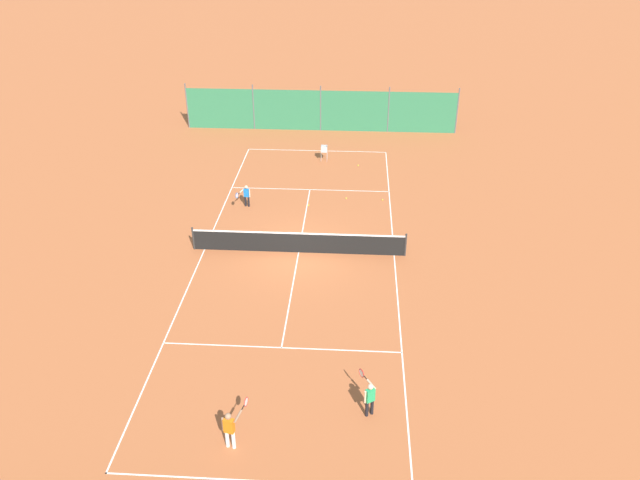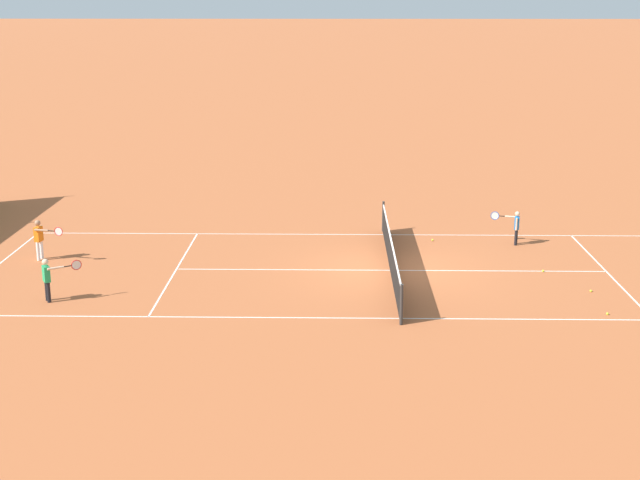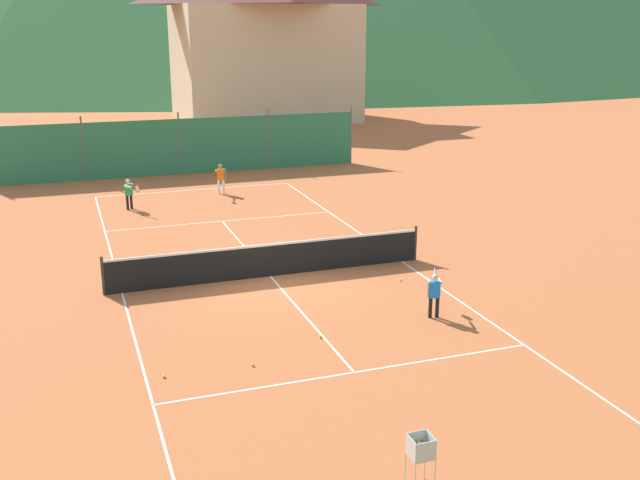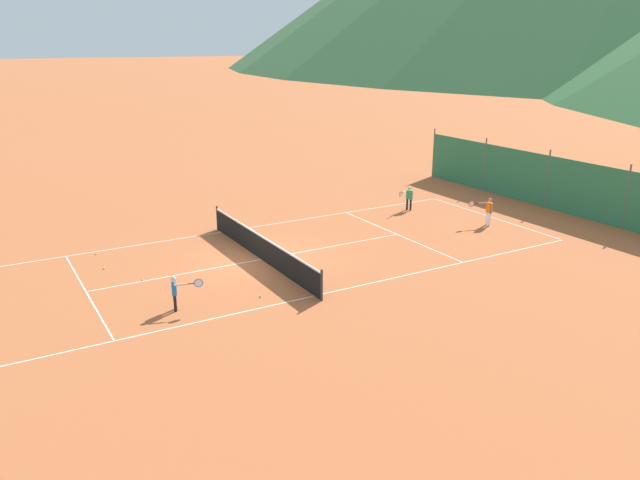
# 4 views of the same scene
# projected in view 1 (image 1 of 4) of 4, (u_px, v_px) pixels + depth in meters

# --- Properties ---
(ground_plane) EXTENTS (600.00, 600.00, 0.00)m
(ground_plane) POSITION_uv_depth(u_px,v_px,m) (299.00, 252.00, 26.83)
(ground_plane) COLOR #B25B33
(court_line_markings) EXTENTS (8.25, 23.85, 0.01)m
(court_line_markings) POSITION_uv_depth(u_px,v_px,m) (299.00, 252.00, 26.83)
(court_line_markings) COLOR white
(court_line_markings) RESTS_ON ground
(tennis_net) EXTENTS (9.18, 0.08, 1.06)m
(tennis_net) POSITION_uv_depth(u_px,v_px,m) (298.00, 242.00, 26.59)
(tennis_net) COLOR #2D2D2D
(tennis_net) RESTS_ON ground
(windscreen_fence_near) EXTENTS (17.28, 0.08, 2.90)m
(windscreen_fence_near) POSITION_uv_depth(u_px,v_px,m) (321.00, 111.00, 39.64)
(windscreen_fence_near) COLOR #2D754C
(windscreen_fence_near) RESTS_ON ground
(player_near_baseline) EXTENTS (0.58, 0.91, 1.12)m
(player_near_baseline) POSITION_uv_depth(u_px,v_px,m) (246.00, 195.00, 30.34)
(player_near_baseline) COLOR black
(player_near_baseline) RESTS_ON ground
(player_near_service) EXTENTS (0.52, 1.01, 1.19)m
(player_near_service) POSITION_uv_depth(u_px,v_px,m) (369.00, 396.00, 18.29)
(player_near_service) COLOR black
(player_near_service) RESTS_ON ground
(player_far_service) EXTENTS (0.61, 1.00, 1.26)m
(player_far_service) POSITION_uv_depth(u_px,v_px,m) (230.00, 427.00, 17.19)
(player_far_service) COLOR white
(player_far_service) RESTS_ON ground
(tennis_ball_near_corner) EXTENTS (0.07, 0.07, 0.07)m
(tennis_ball_near_corner) POSITION_uv_depth(u_px,v_px,m) (309.00, 205.00, 30.73)
(tennis_ball_near_corner) COLOR #CCE033
(tennis_ball_near_corner) RESTS_ON ground
(tennis_ball_alley_left) EXTENTS (0.07, 0.07, 0.07)m
(tennis_ball_alley_left) POSITION_uv_depth(u_px,v_px,m) (229.00, 232.00, 28.38)
(tennis_ball_alley_left) COLOR #CCE033
(tennis_ball_alley_left) RESTS_ON ground
(tennis_ball_far_corner) EXTENTS (0.07, 0.07, 0.07)m
(tennis_ball_far_corner) POSITION_uv_depth(u_px,v_px,m) (358.00, 165.00, 35.13)
(tennis_ball_far_corner) COLOR #CCE033
(tennis_ball_far_corner) RESTS_ON ground
(tennis_ball_alley_right) EXTENTS (0.07, 0.07, 0.07)m
(tennis_ball_alley_right) POSITION_uv_depth(u_px,v_px,m) (383.00, 200.00, 31.25)
(tennis_ball_alley_right) COLOR #CCE033
(tennis_ball_alley_right) RESTS_ON ground
(tennis_ball_by_net_left) EXTENTS (0.07, 0.07, 0.07)m
(tennis_ball_by_net_left) POSITION_uv_depth(u_px,v_px,m) (346.00, 198.00, 31.42)
(tennis_ball_by_net_left) COLOR #CCE033
(tennis_ball_by_net_left) RESTS_ON ground
(ball_hopper) EXTENTS (0.36, 0.36, 0.89)m
(ball_hopper) POSITION_uv_depth(u_px,v_px,m) (324.00, 150.00, 35.52)
(ball_hopper) COLOR #B7B7BC
(ball_hopper) RESTS_ON ground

